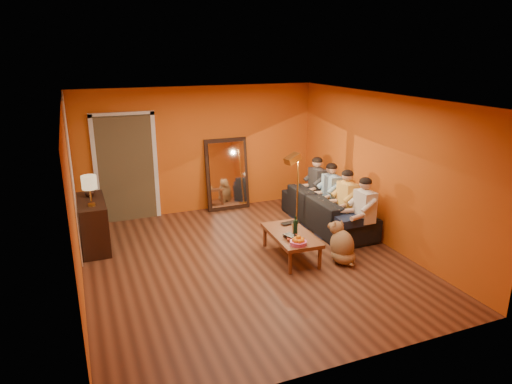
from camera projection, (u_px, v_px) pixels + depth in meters
name	position (u px, v px, depth m)	size (l,w,h in m)	color
room_shell	(239.00, 179.00, 7.32)	(5.00, 5.50, 2.60)	brown
white_accent	(72.00, 173.00, 7.65)	(0.02, 1.90, 2.58)	white
doorway_recess	(126.00, 168.00, 9.04)	(1.06, 0.30, 2.10)	#3F2D19
door_jamb_left	(96.00, 172.00, 8.73)	(0.08, 0.06, 2.20)	white
door_jamb_right	(156.00, 166.00, 9.13)	(0.08, 0.06, 2.20)	white
door_header	(122.00, 114.00, 8.61)	(1.22, 0.06, 0.08)	white
mirror_frame	(227.00, 174.00, 9.68)	(0.92, 0.06, 1.52)	black
mirror_glass	(228.00, 175.00, 9.64)	(0.78, 0.02, 1.36)	white
sideboard	(93.00, 224.00, 7.82)	(0.44, 1.18, 0.85)	black
table_lamp	(90.00, 191.00, 7.36)	(0.24, 0.24, 0.51)	beige
sofa	(327.00, 210.00, 8.80)	(0.89, 2.27, 0.66)	black
coffee_table	(291.00, 245.00, 7.50)	(0.62, 1.22, 0.42)	brown
floor_lamp	(297.00, 192.00, 8.57)	(0.30, 0.24, 1.44)	gold
dog	(342.00, 242.00, 7.30)	(0.37, 0.58, 0.68)	#8E5E40
person_far_left	(364.00, 212.00, 7.88)	(0.70, 0.44, 1.22)	silver
person_mid_left	(347.00, 202.00, 8.36)	(0.70, 0.44, 1.22)	#EEB74F
person_mid_right	(331.00, 194.00, 8.85)	(0.70, 0.44, 1.22)	#8AB3D5
person_far_right	(317.00, 186.00, 9.34)	(0.70, 0.44, 1.22)	#303035
fruit_bowl	(298.00, 240.00, 6.98)	(0.26, 0.26, 0.16)	#D34A84
wine_bottle	(295.00, 225.00, 7.36)	(0.07, 0.07, 0.31)	black
tumbler	(294.00, 227.00, 7.57)	(0.10, 0.10, 0.09)	#B27F3F
laptop	(292.00, 224.00, 7.81)	(0.33, 0.21, 0.03)	black
book_lower	(286.00, 239.00, 7.19)	(0.20, 0.26, 0.02)	black
book_mid	(287.00, 237.00, 7.20)	(0.17, 0.23, 0.02)	#AA2C13
book_upper	(287.00, 237.00, 7.17)	(0.16, 0.21, 0.02)	black
vase	(89.00, 191.00, 7.89)	(0.17, 0.17, 0.18)	black
flowers	(88.00, 178.00, 7.82)	(0.17, 0.17, 0.42)	#AA2C13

